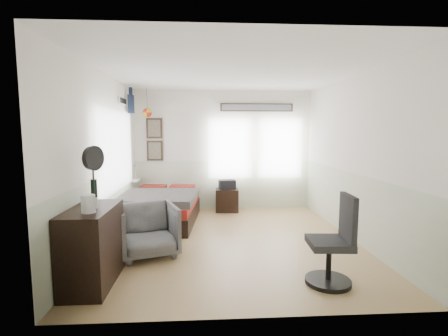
{
  "coord_description": "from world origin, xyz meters",
  "views": [
    {
      "loc": [
        -0.43,
        -5.14,
        1.77
      ],
      "look_at": [
        -0.1,
        0.4,
        1.15
      ],
      "focal_mm": 26.0,
      "sensor_mm": 36.0,
      "label": 1
    }
  ],
  "objects": [
    {
      "name": "dresser",
      "position": [
        -1.74,
        -1.41,
        0.45
      ],
      "size": [
        0.48,
        1.0,
        0.9
      ],
      "primitive_type": "cube",
      "color": "black",
      "rests_on": "ground_plane"
    },
    {
      "name": "task_chair",
      "position": [
        1.06,
        -1.6,
        0.43
      ],
      "size": [
        0.53,
        0.53,
        1.06
      ],
      "rotation": [
        0.0,
        0.0,
        -0.07
      ],
      "color": "black",
      "rests_on": "ground_plane"
    },
    {
      "name": "bed",
      "position": [
        -1.3,
        1.11,
        0.3
      ],
      "size": [
        1.51,
        2.02,
        0.61
      ],
      "rotation": [
        0.0,
        0.0,
        -0.09
      ],
      "color": "black",
      "rests_on": "ground_plane"
    },
    {
      "name": "nightstand",
      "position": [
        0.06,
        1.97,
        0.25
      ],
      "size": [
        0.53,
        0.43,
        0.5
      ],
      "primitive_type": "cube",
      "rotation": [
        0.0,
        0.0,
        -0.07
      ],
      "color": "black",
      "rests_on": "ground_plane"
    },
    {
      "name": "ground_plane",
      "position": [
        0.0,
        0.0,
        -0.01
      ],
      "size": [
        4.0,
        4.5,
        0.01
      ],
      "primitive_type": "cube",
      "color": "tan"
    },
    {
      "name": "kettle",
      "position": [
        -1.69,
        -1.63,
        1.0
      ],
      "size": [
        0.17,
        0.15,
        0.2
      ],
      "rotation": [
        0.0,
        0.0,
        0.27
      ],
      "color": "silver",
      "rests_on": "dresser"
    },
    {
      "name": "wall_decor",
      "position": [
        -1.1,
        1.96,
        2.1
      ],
      "size": [
        3.55,
        1.32,
        1.44
      ],
      "color": "#302419",
      "rests_on": "room_shell"
    },
    {
      "name": "stand_fan",
      "position": [
        -1.72,
        -1.31,
        1.45
      ],
      "size": [
        0.18,
        0.27,
        0.71
      ],
      "rotation": [
        0.0,
        0.0,
        -0.42
      ],
      "color": "black",
      "rests_on": "dresser"
    },
    {
      "name": "black_bag",
      "position": [
        0.06,
        1.97,
        0.6
      ],
      "size": [
        0.38,
        0.28,
        0.21
      ],
      "primitive_type": "cube",
      "rotation": [
        0.0,
        0.0,
        0.15
      ],
      "color": "black",
      "rests_on": "nightstand"
    },
    {
      "name": "room_shell",
      "position": [
        -0.08,
        0.19,
        1.61
      ],
      "size": [
        4.02,
        4.52,
        2.71
      ],
      "color": "silver",
      "rests_on": "ground_plane"
    },
    {
      "name": "bottle",
      "position": [
        -1.78,
        -1.18,
        1.05
      ],
      "size": [
        0.08,
        0.08,
        0.3
      ],
      "primitive_type": "cylinder",
      "color": "black",
      "rests_on": "dresser"
    },
    {
      "name": "armchair",
      "position": [
        -1.25,
        -0.56,
        0.37
      ],
      "size": [
        1.01,
        1.02,
        0.74
      ],
      "primitive_type": "imported",
      "rotation": [
        0.0,
        0.0,
        0.33
      ],
      "color": "slate",
      "rests_on": "ground_plane"
    }
  ]
}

